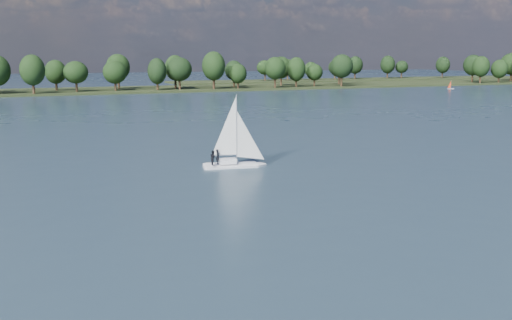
{
  "coord_description": "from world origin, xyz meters",
  "views": [
    {
      "loc": [
        -18.45,
        -19.57,
        14.17
      ],
      "look_at": [
        5.35,
        38.86,
        2.5
      ],
      "focal_mm": 40.0,
      "sensor_mm": 36.0,
      "label": 1
    }
  ],
  "objects": [
    {
      "name": "sailboat",
      "position": [
        5.51,
        47.72,
        2.71
      ],
      "size": [
        7.62,
        3.19,
        9.73
      ],
      "rotation": [
        0.0,
        0.0,
        -0.16
      ],
      "color": "white",
      "rests_on": "ground"
    },
    {
      "name": "treeline",
      "position": [
        -4.81,
        208.42,
        8.04
      ],
      "size": [
        562.31,
        74.22,
        18.6
      ],
      "color": "black",
      "rests_on": "ground"
    },
    {
      "name": "dinghy_orange",
      "position": [
        148.58,
        172.93,
        0.93
      ],
      "size": [
        2.64,
        1.57,
        3.95
      ],
      "rotation": [
        0.0,
        0.0,
        -0.26
      ],
      "color": "white",
      "rests_on": "ground"
    },
    {
      "name": "far_shore_back",
      "position": [
        160.0,
        260.0,
        0.0
      ],
      "size": [
        220.0,
        30.0,
        1.4
      ],
      "primitive_type": "cube",
      "color": "black",
      "rests_on": "ground"
    },
    {
      "name": "far_shore",
      "position": [
        0.0,
        212.0,
        0.0
      ],
      "size": [
        660.0,
        40.0,
        1.5
      ],
      "primitive_type": "cube",
      "color": "black",
      "rests_on": "ground"
    },
    {
      "name": "ground",
      "position": [
        0.0,
        100.0,
        0.0
      ],
      "size": [
        700.0,
        700.0,
        0.0
      ],
      "primitive_type": "plane",
      "color": "#233342",
      "rests_on": "ground"
    }
  ]
}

